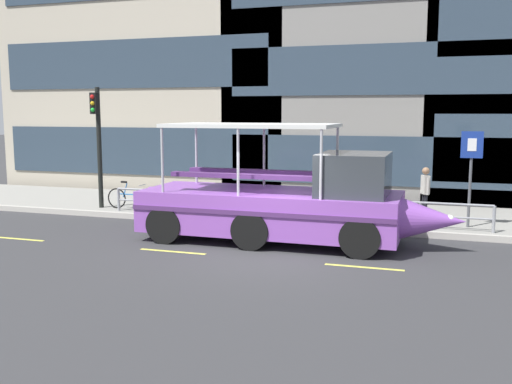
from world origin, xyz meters
TOP-DOWN VIEW (x-y plane):
  - ground_plane at (0.00, 0.00)m, footprint 120.00×120.00m
  - sidewalk at (0.00, 5.60)m, footprint 32.00×4.80m
  - curb_edge at (0.00, 3.11)m, footprint 32.00×0.18m
  - lane_centreline at (-0.00, -0.59)m, footprint 25.80×0.12m
  - curb_guardrail at (-0.49, 3.45)m, footprint 11.89×0.09m
  - traffic_light_pole at (-7.32, 3.76)m, footprint 0.24×0.46m
  - parking_sign at (4.77, 4.08)m, footprint 0.60×0.12m
  - leaned_bicycle at (-6.18, 3.83)m, footprint 1.74×0.46m
  - duck_tour_boat at (0.08, 1.35)m, footprint 8.67×2.60m
  - pedestrian_near_bow at (3.51, 4.84)m, footprint 0.29×0.44m

SIDE VIEW (x-z plane):
  - ground_plane at x=0.00m, z-range 0.00..0.00m
  - lane_centreline at x=0.00m, z-range 0.00..0.01m
  - sidewalk at x=0.00m, z-range 0.00..0.18m
  - curb_edge at x=0.00m, z-range 0.00..0.18m
  - leaned_bicycle at x=-6.18m, z-range 0.08..1.04m
  - curb_guardrail at x=-0.49m, z-range 0.32..1.11m
  - duck_tour_boat at x=0.08m, z-range -0.54..2.65m
  - pedestrian_near_bow at x=3.51m, z-range 0.35..1.99m
  - parking_sign at x=4.77m, z-range 0.67..3.45m
  - traffic_light_pole at x=-7.32m, z-range 0.62..4.77m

